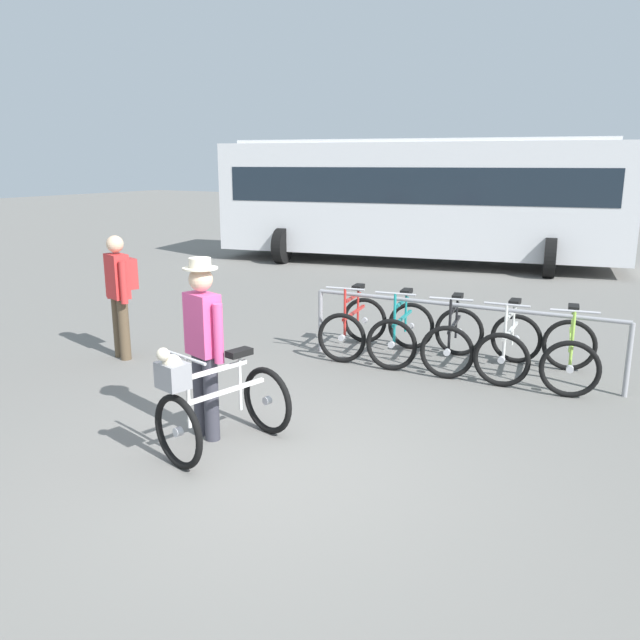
{
  "coord_description": "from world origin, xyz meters",
  "views": [
    {
      "loc": [
        2.93,
        -4.21,
        2.57
      ],
      "look_at": [
        -0.29,
        1.3,
        1.0
      ],
      "focal_mm": 36.42,
      "sensor_mm": 36.0,
      "label": 1
    }
  ],
  "objects_px": {
    "racked_bike_lime": "(570,353)",
    "person_with_featured_bike": "(204,341)",
    "racked_bike_white": "(509,346)",
    "racked_bike_teal": "(402,332)",
    "bus_distant": "(419,194)",
    "racked_bike_black": "(454,339)",
    "featured_bicycle": "(214,403)",
    "pedestrian_with_backpack": "(120,289)",
    "racked_bike_red": "(354,326)"
  },
  "relations": [
    {
      "from": "racked_bike_lime",
      "to": "featured_bicycle",
      "type": "bearing_deg",
      "value": -123.55
    },
    {
      "from": "bus_distant",
      "to": "racked_bike_black",
      "type": "bearing_deg",
      "value": -64.91
    },
    {
      "from": "racked_bike_white",
      "to": "pedestrian_with_backpack",
      "type": "xyz_separation_m",
      "value": [
        -4.63,
        -1.89,
        0.57
      ]
    },
    {
      "from": "racked_bike_lime",
      "to": "featured_bicycle",
      "type": "distance_m",
      "value": 4.33
    },
    {
      "from": "racked_bike_white",
      "to": "pedestrian_with_backpack",
      "type": "relative_size",
      "value": 0.71
    },
    {
      "from": "racked_bike_red",
      "to": "pedestrian_with_backpack",
      "type": "bearing_deg",
      "value": -144.67
    },
    {
      "from": "racked_bike_teal",
      "to": "bus_distant",
      "type": "relative_size",
      "value": 0.12
    },
    {
      "from": "racked_bike_red",
      "to": "racked_bike_white",
      "type": "relative_size",
      "value": 1.03
    },
    {
      "from": "featured_bicycle",
      "to": "bus_distant",
      "type": "xyz_separation_m",
      "value": [
        -2.74,
        11.5,
        1.25
      ]
    },
    {
      "from": "racked_bike_lime",
      "to": "person_with_featured_bike",
      "type": "xyz_separation_m",
      "value": [
        -2.69,
        -3.36,
        0.58
      ]
    },
    {
      "from": "featured_bicycle",
      "to": "pedestrian_with_backpack",
      "type": "bearing_deg",
      "value": 150.15
    },
    {
      "from": "racked_bike_red",
      "to": "racked_bike_lime",
      "type": "xyz_separation_m",
      "value": [
        2.8,
        0.13,
        -0.0
      ]
    },
    {
      "from": "racked_bike_white",
      "to": "person_with_featured_bike",
      "type": "relative_size",
      "value": 0.68
    },
    {
      "from": "person_with_featured_bike",
      "to": "pedestrian_with_backpack",
      "type": "relative_size",
      "value": 1.05
    },
    {
      "from": "featured_bicycle",
      "to": "bus_distant",
      "type": "height_order",
      "value": "bus_distant"
    },
    {
      "from": "racked_bike_lime",
      "to": "featured_bicycle",
      "type": "xyz_separation_m",
      "value": [
        -2.39,
        -3.61,
        0.12
      ]
    },
    {
      "from": "featured_bicycle",
      "to": "bus_distant",
      "type": "relative_size",
      "value": 0.12
    },
    {
      "from": "bus_distant",
      "to": "featured_bicycle",
      "type": "bearing_deg",
      "value": -76.62
    },
    {
      "from": "racked_bike_white",
      "to": "bus_distant",
      "type": "relative_size",
      "value": 0.11
    },
    {
      "from": "racked_bike_white",
      "to": "person_with_featured_bike",
      "type": "height_order",
      "value": "person_with_featured_bike"
    },
    {
      "from": "racked_bike_white",
      "to": "racked_bike_lime",
      "type": "relative_size",
      "value": 0.98
    },
    {
      "from": "racked_bike_white",
      "to": "racked_bike_teal",
      "type": "bearing_deg",
      "value": -177.35
    },
    {
      "from": "racked_bike_black",
      "to": "racked_bike_lime",
      "type": "bearing_deg",
      "value": 2.65
    },
    {
      "from": "racked_bike_teal",
      "to": "featured_bicycle",
      "type": "height_order",
      "value": "featured_bicycle"
    },
    {
      "from": "featured_bicycle",
      "to": "racked_bike_teal",
      "type": "bearing_deg",
      "value": 85.21
    },
    {
      "from": "racked_bike_white",
      "to": "pedestrian_with_backpack",
      "type": "bearing_deg",
      "value": -157.78
    },
    {
      "from": "racked_bike_teal",
      "to": "racked_bike_black",
      "type": "height_order",
      "value": "same"
    },
    {
      "from": "racked_bike_teal",
      "to": "featured_bicycle",
      "type": "xyz_separation_m",
      "value": [
        -0.29,
        -3.51,
        0.12
      ]
    },
    {
      "from": "racked_bike_black",
      "to": "bus_distant",
      "type": "distance_m",
      "value": 8.9
    },
    {
      "from": "racked_bike_black",
      "to": "person_with_featured_bike",
      "type": "bearing_deg",
      "value": -111.47
    },
    {
      "from": "racked_bike_red",
      "to": "racked_bike_white",
      "type": "xyz_separation_m",
      "value": [
        2.1,
        0.1,
        0.0
      ]
    },
    {
      "from": "racked_bike_red",
      "to": "racked_bike_black",
      "type": "height_order",
      "value": "same"
    },
    {
      "from": "racked_bike_red",
      "to": "featured_bicycle",
      "type": "relative_size",
      "value": 0.96
    },
    {
      "from": "racked_bike_red",
      "to": "racked_bike_teal",
      "type": "relative_size",
      "value": 1.0
    },
    {
      "from": "racked_bike_white",
      "to": "racked_bike_lime",
      "type": "height_order",
      "value": "same"
    },
    {
      "from": "racked_bike_white",
      "to": "featured_bicycle",
      "type": "bearing_deg",
      "value": -115.34
    },
    {
      "from": "person_with_featured_bike",
      "to": "bus_distant",
      "type": "relative_size",
      "value": 0.17
    },
    {
      "from": "racked_bike_lime",
      "to": "bus_distant",
      "type": "xyz_separation_m",
      "value": [
        -5.13,
        7.9,
        1.37
      ]
    },
    {
      "from": "racked_bike_black",
      "to": "pedestrian_with_backpack",
      "type": "distance_m",
      "value": 4.38
    },
    {
      "from": "racked_bike_red",
      "to": "racked_bike_black",
      "type": "distance_m",
      "value": 1.4
    },
    {
      "from": "featured_bicycle",
      "to": "bus_distant",
      "type": "bearing_deg",
      "value": 103.38
    },
    {
      "from": "person_with_featured_bike",
      "to": "bus_distant",
      "type": "height_order",
      "value": "bus_distant"
    },
    {
      "from": "racked_bike_teal",
      "to": "person_with_featured_bike",
      "type": "height_order",
      "value": "person_with_featured_bike"
    },
    {
      "from": "racked_bike_red",
      "to": "pedestrian_with_backpack",
      "type": "xyz_separation_m",
      "value": [
        -2.53,
        -1.79,
        0.57
      ]
    },
    {
      "from": "racked_bike_teal",
      "to": "racked_bike_lime",
      "type": "relative_size",
      "value": 1.0
    },
    {
      "from": "racked_bike_black",
      "to": "racked_bike_white",
      "type": "distance_m",
      "value": 0.7
    },
    {
      "from": "racked_bike_red",
      "to": "person_with_featured_bike",
      "type": "relative_size",
      "value": 0.69
    },
    {
      "from": "racked_bike_lime",
      "to": "person_with_featured_bike",
      "type": "bearing_deg",
      "value": -128.75
    },
    {
      "from": "racked_bike_teal",
      "to": "racked_bike_white",
      "type": "xyz_separation_m",
      "value": [
        1.4,
        0.06,
        0.0
      ]
    },
    {
      "from": "racked_bike_lime",
      "to": "person_with_featured_bike",
      "type": "height_order",
      "value": "person_with_featured_bike"
    }
  ]
}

